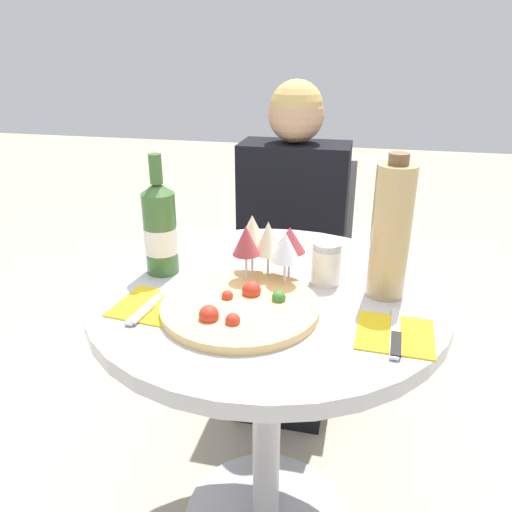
% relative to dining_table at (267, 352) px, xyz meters
% --- Properties ---
extents(dining_table, '(0.83, 0.83, 0.77)m').
position_rel_dining_table_xyz_m(dining_table, '(0.00, 0.00, 0.00)').
color(dining_table, '#B2B2B7').
rests_on(dining_table, ground_plane).
extents(chair_behind_diner, '(0.43, 0.43, 0.89)m').
position_rel_dining_table_xyz_m(chair_behind_diner, '(-0.05, 0.77, -0.15)').
color(chair_behind_diner, slate).
rests_on(chair_behind_diner, ground_plane).
extents(seated_diner, '(0.39, 0.42, 1.20)m').
position_rel_dining_table_xyz_m(seated_diner, '(-0.05, 0.63, -0.05)').
color(seated_diner, black).
rests_on(seated_diner, ground_plane).
extents(pizza_large, '(0.34, 0.34, 0.05)m').
position_rel_dining_table_xyz_m(pizza_large, '(-0.04, -0.12, 0.19)').
color(pizza_large, '#DBB26B').
rests_on(pizza_large, dining_table).
extents(wine_bottle, '(0.08, 0.08, 0.30)m').
position_rel_dining_table_xyz_m(wine_bottle, '(-0.28, 0.04, 0.29)').
color(wine_bottle, '#38602D').
rests_on(wine_bottle, dining_table).
extents(tall_carafe, '(0.09, 0.09, 0.33)m').
position_rel_dining_table_xyz_m(tall_carafe, '(0.27, 0.03, 0.33)').
color(tall_carafe, tan).
rests_on(tall_carafe, dining_table).
extents(sugar_shaker, '(0.07, 0.07, 0.10)m').
position_rel_dining_table_xyz_m(sugar_shaker, '(0.13, 0.06, 0.23)').
color(sugar_shaker, silver).
rests_on(sugar_shaker, dining_table).
extents(wine_glass_front_right, '(0.07, 0.07, 0.14)m').
position_rel_dining_table_xyz_m(wine_glass_front_right, '(0.04, -0.00, 0.28)').
color(wine_glass_front_right, silver).
rests_on(wine_glass_front_right, dining_table).
extents(wine_glass_back_right, '(0.08, 0.08, 0.13)m').
position_rel_dining_table_xyz_m(wine_glass_back_right, '(0.04, 0.06, 0.28)').
color(wine_glass_back_right, silver).
rests_on(wine_glass_back_right, dining_table).
extents(wine_glass_back_left, '(0.07, 0.07, 0.16)m').
position_rel_dining_table_xyz_m(wine_glass_back_left, '(-0.05, 0.06, 0.29)').
color(wine_glass_back_left, silver).
rests_on(wine_glass_back_left, dining_table).
extents(wine_glass_center, '(0.07, 0.07, 0.16)m').
position_rel_dining_table_xyz_m(wine_glass_center, '(-0.01, 0.03, 0.29)').
color(wine_glass_center, silver).
rests_on(wine_glass_center, dining_table).
extents(wine_glass_front_left, '(0.06, 0.06, 0.15)m').
position_rel_dining_table_xyz_m(wine_glass_front_left, '(-0.05, -0.00, 0.29)').
color(wine_glass_front_left, silver).
rests_on(wine_glass_front_left, dining_table).
extents(place_setting_left, '(0.16, 0.19, 0.01)m').
position_rel_dining_table_xyz_m(place_setting_left, '(-0.23, -0.15, 0.18)').
color(place_setting_left, gold).
rests_on(place_setting_left, dining_table).
extents(place_setting_right, '(0.16, 0.19, 0.01)m').
position_rel_dining_table_xyz_m(place_setting_right, '(0.29, -0.15, 0.18)').
color(place_setting_right, gold).
rests_on(place_setting_right, dining_table).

